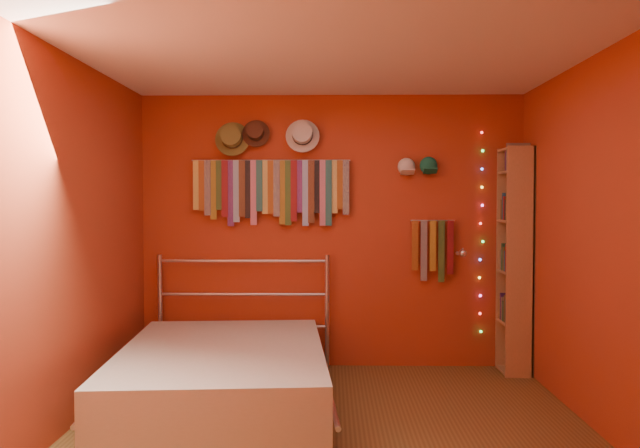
# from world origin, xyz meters

# --- Properties ---
(ground) EXTENTS (3.50, 3.50, 0.00)m
(ground) POSITION_xyz_m (0.00, 0.00, 0.00)
(ground) COLOR brown
(ground) RESTS_ON ground
(back_wall) EXTENTS (3.50, 0.02, 2.50)m
(back_wall) POSITION_xyz_m (0.00, 1.75, 1.25)
(back_wall) COLOR maroon
(back_wall) RESTS_ON ground
(right_wall) EXTENTS (0.02, 3.50, 2.50)m
(right_wall) POSITION_xyz_m (1.75, 0.00, 1.25)
(right_wall) COLOR maroon
(right_wall) RESTS_ON ground
(left_wall) EXTENTS (0.02, 3.50, 2.50)m
(left_wall) POSITION_xyz_m (-1.75, 0.00, 1.25)
(left_wall) COLOR maroon
(left_wall) RESTS_ON ground
(ceiling) EXTENTS (3.50, 3.50, 0.02)m
(ceiling) POSITION_xyz_m (0.00, 0.00, 2.50)
(ceiling) COLOR white
(ceiling) RESTS_ON back_wall
(tie_rack) EXTENTS (1.45, 0.03, 0.61)m
(tie_rack) POSITION_xyz_m (-0.55, 1.68, 1.65)
(tie_rack) COLOR silver
(tie_rack) RESTS_ON back_wall
(small_tie_rack) EXTENTS (0.40, 0.03, 0.57)m
(small_tie_rack) POSITION_xyz_m (0.92, 1.69, 1.11)
(small_tie_rack) COLOR silver
(small_tie_rack) RESTS_ON back_wall
(fedora_olive) EXTENTS (0.32, 0.17, 0.31)m
(fedora_olive) POSITION_xyz_m (-0.91, 1.65, 2.10)
(fedora_olive) COLOR olive
(fedora_olive) RESTS_ON back_wall
(fedora_brown) EXTENTS (0.25, 0.14, 0.25)m
(fedora_brown) POSITION_xyz_m (-0.69, 1.66, 2.15)
(fedora_brown) COLOR #442618
(fedora_brown) RESTS_ON back_wall
(fedora_white) EXTENTS (0.31, 0.17, 0.30)m
(fedora_white) POSITION_xyz_m (-0.27, 1.65, 2.13)
(fedora_white) COLOR beige
(fedora_white) RESTS_ON back_wall
(cap_white) EXTENTS (0.17, 0.21, 0.17)m
(cap_white) POSITION_xyz_m (0.68, 1.70, 1.84)
(cap_white) COLOR silver
(cap_white) RESTS_ON back_wall
(cap_green) EXTENTS (0.17, 0.21, 0.17)m
(cap_green) POSITION_xyz_m (0.88, 1.70, 1.85)
(cap_green) COLOR #186E50
(cap_green) RESTS_ON back_wall
(fairy_lights) EXTENTS (0.05, 0.02, 1.84)m
(fairy_lights) POSITION_xyz_m (1.37, 1.71, 1.24)
(fairy_lights) COLOR #FF3333
(fairy_lights) RESTS_ON back_wall
(reading_lamp) EXTENTS (0.07, 0.29, 0.08)m
(reading_lamp) POSITION_xyz_m (1.16, 1.53, 1.07)
(reading_lamp) COLOR silver
(reading_lamp) RESTS_ON back_wall
(bookshelf) EXTENTS (0.25, 0.34, 2.00)m
(bookshelf) POSITION_xyz_m (1.66, 1.53, 1.02)
(bookshelf) COLOR #9C7A46
(bookshelf) RESTS_ON ground
(bed) EXTENTS (1.72, 2.20, 1.04)m
(bed) POSITION_xyz_m (-0.81, 0.57, 0.24)
(bed) COLOR silver
(bed) RESTS_ON ground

